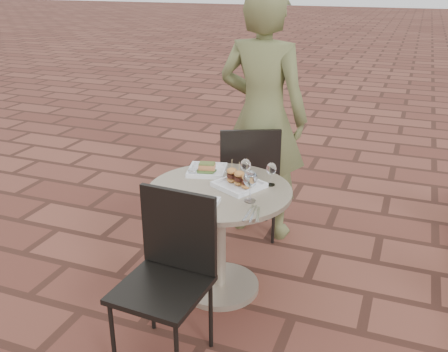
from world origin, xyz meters
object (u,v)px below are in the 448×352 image
(diner, at_px, (263,117))
(plate_tuna, at_px, (198,204))
(chair_far, at_px, (248,174))
(chair_near, at_px, (170,264))
(cafe_table, at_px, (220,224))
(plate_salmon, at_px, (207,170))
(plate_sliders, at_px, (239,182))

(diner, height_order, plate_tuna, diner)
(diner, bearing_deg, plate_tuna, 93.51)
(chair_far, relative_size, chair_near, 1.00)
(cafe_table, xyz_separation_m, chair_near, (-0.04, -0.63, 0.07))
(diner, xyz_separation_m, plate_salmon, (-0.18, -0.67, -0.21))
(chair_far, distance_m, chair_near, 1.35)
(chair_far, relative_size, plate_tuna, 3.88)
(diner, xyz_separation_m, plate_sliders, (0.10, -0.82, -0.19))
(cafe_table, distance_m, plate_tuna, 0.38)
(plate_tuna, bearing_deg, plate_salmon, 107.00)
(diner, bearing_deg, chair_near, 93.38)
(cafe_table, relative_size, plate_sliders, 2.59)
(diner, height_order, plate_sliders, diner)
(diner, bearing_deg, cafe_table, 94.70)
(cafe_table, distance_m, plate_sliders, 0.31)
(chair_far, bearing_deg, plate_tuna, 67.17)
(chair_far, distance_m, plate_salmon, 0.55)
(chair_near, distance_m, diner, 1.57)
(chair_near, relative_size, plate_sliders, 2.68)
(diner, bearing_deg, plate_sliders, 101.91)
(cafe_table, xyz_separation_m, plate_tuna, (-0.02, -0.28, 0.26))
(plate_salmon, xyz_separation_m, plate_sliders, (0.28, -0.15, 0.02))
(cafe_table, xyz_separation_m, plate_salmon, (-0.18, 0.22, 0.27))
(diner, distance_m, plate_salmon, 0.72)
(cafe_table, distance_m, plate_salmon, 0.39)
(diner, relative_size, plate_salmon, 6.48)
(plate_salmon, height_order, plate_tuna, plate_salmon)
(chair_far, bearing_deg, plate_sliders, 78.94)
(plate_sliders, bearing_deg, diner, 97.21)
(cafe_table, distance_m, diner, 1.01)
(plate_salmon, height_order, plate_sliders, plate_sliders)
(cafe_table, bearing_deg, chair_near, -93.21)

